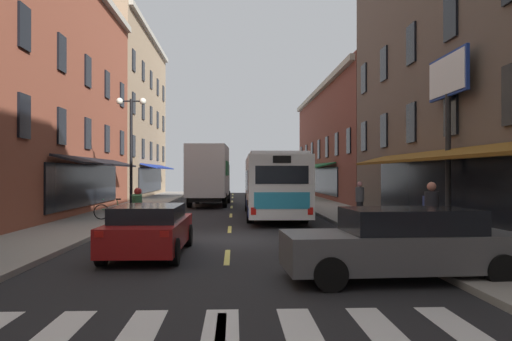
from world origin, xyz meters
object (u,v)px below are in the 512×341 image
Objects in this scene: pedestrian_mid at (360,201)px; bicycle_near at (114,211)px; sedan_far at (213,190)px; box_truck at (209,175)px; sedan_mid at (403,244)px; transit_bus at (273,184)px; sedan_near at (150,229)px; pedestrian_near at (431,214)px; motorcycle_rider at (138,216)px; street_lamp_twin at (131,150)px; billboard_sign at (448,98)px.

bicycle_near is at bearing -25.48° from pedestrian_mid.
sedan_far is at bearing -92.64° from pedestrian_mid.
box_truck is 1.64× the size of sedan_mid.
transit_bus is 5.07m from pedestrian_mid.
sedan_mid is at bearing -31.33° from sedan_near.
pedestrian_near is at bearing -75.02° from transit_bus.
street_lamp_twin is at bearing 103.12° from motorcycle_rider.
bicycle_near is 14.08m from pedestrian_near.
box_truck is at bearing -70.33° from pedestrian_near.
billboard_sign is 14.32m from bicycle_near.
motorcycle_rider is (-1.07, 4.06, 0.02)m from sedan_near.
sedan_near is at bearing -2.01° from pedestrian_near.
pedestrian_near is 1.08× the size of pedestrian_mid.
billboard_sign is at bearing 15.96° from sedan_near.
street_lamp_twin is (-10.05, 11.48, 2.15)m from pedestrian_near.
bicycle_near is at bearing -40.90° from pedestrian_near.
transit_bus is at bearing 20.39° from bicycle_near.
sedan_near is 0.97× the size of sedan_mid.
sedan_mid reaches higher than sedan_near.
pedestrian_near reaches higher than sedan_far.
transit_bus is 6.31× the size of pedestrian_near.
sedan_near is 2.59× the size of pedestrian_near.
motorcycle_rider is at bearing 104.74° from sedan_near.
sedan_far is 32.15m from pedestrian_near.
pedestrian_mid is (6.98, -12.16, -1.05)m from box_truck.
transit_bus reaches higher than bicycle_near.
sedan_near is at bearing -164.04° from billboard_sign.
street_lamp_twin reaches higher than bicycle_near.
transit_bus is 9.21m from box_truck.
sedan_near is 2.71× the size of bicycle_near.
pedestrian_near is at bearing -28.18° from motorcycle_rider.
motorcycle_rider is 0.37× the size of street_lamp_twin.
motorcycle_rider is 9.57m from pedestrian_near.
sedan_far is (0.38, 30.93, 0.01)m from sedan_near.
billboard_sign reaches higher than motorcycle_rider.
sedan_far is (-3.73, 19.25, -0.91)m from transit_bus.
pedestrian_mid is at bearing 46.71° from sedan_near.
motorcycle_rider is at bearing -93.08° from sedan_far.
sedan_near is 2.23× the size of motorcycle_rider.
transit_bus reaches higher than pedestrian_near.
billboard_sign reaches higher than bicycle_near.
pedestrian_mid reaches higher than motorcycle_rider.
box_truck is 9.80m from street_lamp_twin.
pedestrian_near is at bearing -42.39° from bicycle_near.
sedan_far is 22.17m from bicycle_near.
transit_bus is 6.80× the size of pedestrian_mid.
street_lamp_twin is (-1.62, 6.96, 2.53)m from motorcycle_rider.
bicycle_near is at bearing -99.77° from street_lamp_twin.
billboard_sign is at bearing -72.90° from sedan_far.
pedestrian_mid is (-1.53, 5.42, -3.58)m from billboard_sign.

